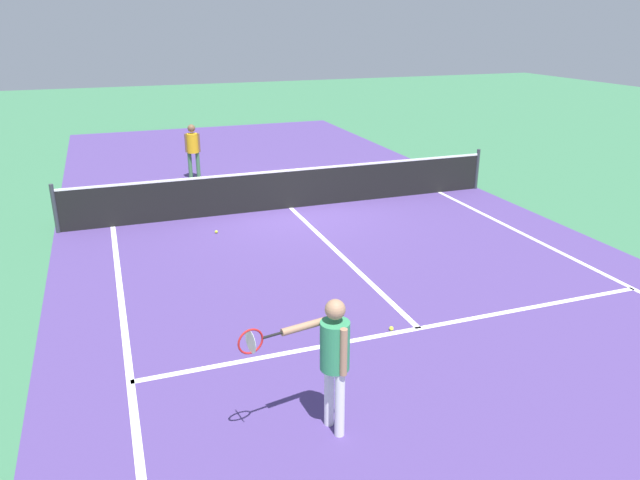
{
  "coord_description": "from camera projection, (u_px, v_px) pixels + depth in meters",
  "views": [
    {
      "loc": [
        -4.06,
        -13.31,
        4.32
      ],
      "look_at": [
        -1.01,
        -4.88,
        1.0
      ],
      "focal_mm": 33.67,
      "sensor_mm": 36.0,
      "label": 1
    }
  ],
  "objects": [
    {
      "name": "line_sideline_right",
      "position": [
        612.0,
        278.0,
        10.6
      ],
      "size": [
        0.1,
        11.89,
        0.01
      ],
      "primitive_type": "cube",
      "color": "white",
      "rests_on": "ground_plane"
    },
    {
      "name": "ground_plane",
      "position": [
        291.0,
        208.0,
        14.53
      ],
      "size": [
        60.0,
        60.0,
        0.0
      ],
      "primitive_type": "plane",
      "color": "#38724C"
    },
    {
      "name": "player_near",
      "position": [
        332.0,
        352.0,
        6.36
      ],
      "size": [
        1.2,
        0.41,
        1.6
      ],
      "color": "white",
      "rests_on": "ground_plane"
    },
    {
      "name": "player_far",
      "position": [
        193.0,
        146.0,
        16.81
      ],
      "size": [
        0.41,
        0.32,
        1.56
      ],
      "color": "#3F7247",
      "rests_on": "ground_plane"
    },
    {
      "name": "line_sideline_left",
      "position": [
        128.0,
        364.0,
        7.98
      ],
      "size": [
        0.1,
        11.89,
        0.01
      ],
      "primitive_type": "cube",
      "color": "white",
      "rests_on": "ground_plane"
    },
    {
      "name": "line_service_near",
      "position": [
        419.0,
        328.0,
        8.89
      ],
      "size": [
        8.22,
        0.1,
        0.01
      ],
      "primitive_type": "cube",
      "color": "white",
      "rests_on": "ground_plane"
    },
    {
      "name": "tennis_ball_near_net",
      "position": [
        216.0,
        232.0,
        12.81
      ],
      "size": [
        0.07,
        0.07,
        0.07
      ],
      "primitive_type": "sphere",
      "color": "#CCE033",
      "rests_on": "ground_plane"
    },
    {
      "name": "line_center_service",
      "position": [
        339.0,
        254.0,
        11.71
      ],
      "size": [
        0.1,
        6.4,
        0.01
      ],
      "primitive_type": "cube",
      "color": "white",
      "rests_on": "ground_plane"
    },
    {
      "name": "tennis_ball_mid_court",
      "position": [
        391.0,
        328.0,
        8.82
      ],
      "size": [
        0.07,
        0.07,
        0.07
      ],
      "primitive_type": "sphere",
      "color": "#CCE033",
      "rests_on": "ground_plane"
    },
    {
      "name": "net",
      "position": [
        290.0,
        188.0,
        14.36
      ],
      "size": [
        10.53,
        0.09,
        1.07
      ],
      "color": "#33383D",
      "rests_on": "ground_plane"
    },
    {
      "name": "court_surface_inbounds",
      "position": [
        291.0,
        208.0,
        14.53
      ],
      "size": [
        10.62,
        24.4,
        0.0
      ],
      "primitive_type": "cube",
      "color": "#4C387A",
      "rests_on": "ground_plane"
    }
  ]
}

